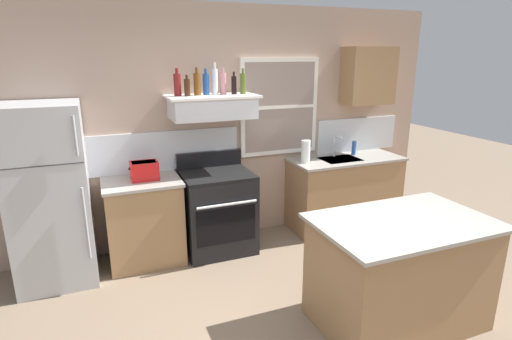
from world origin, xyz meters
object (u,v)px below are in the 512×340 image
(bottle_balsamic_dark, at_px, (234,85))
(bottle_brown_stout, at_px, (187,87))
(bottle_red_label_wine, at_px, (177,84))
(stove_range, at_px, (218,211))
(bottle_rose_pink, at_px, (223,83))
(dish_soap_bottle, at_px, (354,148))
(kitchen_island, at_px, (399,272))
(bottle_clear_tall, at_px, (215,81))
(refrigerator, at_px, (50,196))
(bottle_amber_wine, at_px, (197,84))
(toaster, at_px, (144,170))
(bottle_blue_liqueur, at_px, (206,84))
(paper_towel_roll, at_px, (306,151))
(bottle_olive_oil_square, at_px, (243,83))

(bottle_balsamic_dark, bearing_deg, bottle_brown_stout, -178.68)
(bottle_red_label_wine, xyz_separation_m, bottle_balsamic_dark, (0.60, -0.05, -0.02))
(stove_range, relative_size, bottle_rose_pink, 3.91)
(dish_soap_bottle, bearing_deg, kitchen_island, -114.44)
(bottle_brown_stout, xyz_separation_m, bottle_balsamic_dark, (0.51, 0.01, 0.01))
(stove_range, distance_m, bottle_clear_tall, 1.43)
(bottle_red_label_wine, relative_size, dish_soap_bottle, 1.56)
(bottle_rose_pink, height_order, dish_soap_bottle, bottle_rose_pink)
(bottle_clear_tall, relative_size, dish_soap_bottle, 1.86)
(refrigerator, xyz_separation_m, bottle_red_label_wine, (1.30, 0.17, 0.99))
(bottle_brown_stout, bearing_deg, bottle_amber_wine, 22.71)
(toaster, xyz_separation_m, bottle_blue_liqueur, (0.71, 0.09, 0.85))
(refrigerator, relative_size, kitchen_island, 1.25)
(paper_towel_roll, bearing_deg, bottle_rose_pink, 173.60)
(refrigerator, xyz_separation_m, bottle_amber_wine, (1.51, 0.16, 0.99))
(dish_soap_bottle, bearing_deg, bottle_olive_oil_square, -178.28)
(bottle_blue_liqueur, distance_m, paper_towel_roll, 1.43)
(refrigerator, height_order, bottle_red_label_wine, bottle_red_label_wine)
(refrigerator, distance_m, bottle_blue_liqueur, 1.89)
(bottle_red_label_wine, distance_m, bottle_blue_liqueur, 0.30)
(bottle_red_label_wine, distance_m, bottle_olive_oil_square, 0.70)
(bottle_blue_liqueur, height_order, kitchen_island, bottle_blue_liqueur)
(bottle_rose_pink, bearing_deg, bottle_clear_tall, -173.75)
(refrigerator, xyz_separation_m, stove_range, (1.65, 0.02, -0.41))
(bottle_rose_pink, height_order, kitchen_island, bottle_rose_pink)
(dish_soap_bottle, relative_size, kitchen_island, 0.13)
(bottle_amber_wine, bearing_deg, kitchen_island, -59.72)
(bottle_blue_liqueur, height_order, bottle_balsamic_dark, bottle_blue_liqueur)
(bottle_blue_liqueur, height_order, bottle_clear_tall, bottle_clear_tall)
(bottle_clear_tall, xyz_separation_m, bottle_olive_oil_square, (0.30, -0.05, -0.03))
(bottle_olive_oil_square, xyz_separation_m, paper_towel_roll, (0.77, -0.05, -0.82))
(dish_soap_bottle, distance_m, kitchen_island, 2.21)
(bottle_clear_tall, bearing_deg, bottle_balsamic_dark, -11.51)
(bottle_clear_tall, distance_m, kitchen_island, 2.60)
(bottle_amber_wine, bearing_deg, stove_range, -42.78)
(toaster, xyz_separation_m, bottle_balsamic_dark, (1.01, 0.04, 0.84))
(refrigerator, bearing_deg, bottle_rose_pink, 5.41)
(toaster, height_order, bottle_olive_oil_square, bottle_olive_oil_square)
(dish_soap_bottle, bearing_deg, bottle_blue_liqueur, 179.95)
(bottle_clear_tall, relative_size, kitchen_island, 0.24)
(toaster, relative_size, bottle_rose_pink, 1.06)
(stove_range, relative_size, bottle_brown_stout, 5.04)
(bottle_olive_oil_square, bearing_deg, paper_towel_roll, -4.01)
(stove_range, distance_m, bottle_brown_stout, 1.40)
(bottle_red_label_wine, bearing_deg, dish_soap_bottle, -0.13)
(toaster, xyz_separation_m, bottle_brown_stout, (0.49, 0.03, 0.83))
(dish_soap_bottle, bearing_deg, refrigerator, -177.40)
(bottle_rose_pink, bearing_deg, bottle_amber_wine, -177.29)
(bottle_rose_pink, bearing_deg, bottle_blue_liqueur, -177.65)
(refrigerator, height_order, bottle_olive_oil_square, bottle_olive_oil_square)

